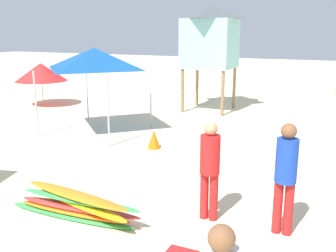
{
  "coord_description": "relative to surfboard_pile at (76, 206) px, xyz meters",
  "views": [
    {
      "loc": [
        4.32,
        -3.44,
        3.02
      ],
      "look_at": [
        1.17,
        3.46,
        1.16
      ],
      "focal_mm": 41.64,
      "sensor_mm": 36.0,
      "label": 1
    }
  ],
  "objects": [
    {
      "name": "surfboard_pile",
      "position": [
        0.0,
        0.0,
        0.0
      ],
      "size": [
        2.53,
        0.74,
        0.48
      ],
      "color": "green",
      "rests_on": "ground"
    },
    {
      "name": "lifeguard_near_center",
      "position": [
        3.14,
        0.93,
        0.76
      ],
      "size": [
        0.32,
        0.32,
        1.73
      ],
      "color": "red",
      "rests_on": "ground"
    },
    {
      "name": "lifeguard_near_right",
      "position": [
        1.97,
        0.92,
        0.7
      ],
      "size": [
        0.32,
        0.32,
        1.64
      ],
      "color": "red",
      "rests_on": "ground"
    },
    {
      "name": "popup_canopy",
      "position": [
        -3.0,
        4.96,
        1.98
      ],
      "size": [
        2.51,
        2.51,
        2.53
      ],
      "color": "#B2B2B7",
      "rests_on": "ground"
    },
    {
      "name": "lifeguard_tower",
      "position": [
        -0.95,
        9.49,
        2.54
      ],
      "size": [
        1.98,
        1.98,
        3.89
      ],
      "color": "olive",
      "rests_on": "ground"
    },
    {
      "name": "beach_umbrella_mid",
      "position": [
        -7.48,
        7.58,
        1.14
      ],
      "size": [
        2.07,
        2.07,
        1.74
      ],
      "color": "beige",
      "rests_on": "ground"
    },
    {
      "name": "traffic_cone_near",
      "position": [
        -0.61,
        4.08,
        0.01
      ],
      "size": [
        0.35,
        0.35,
        0.49
      ],
      "primitive_type": "cone",
      "color": "orange",
      "rests_on": "ground"
    }
  ]
}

